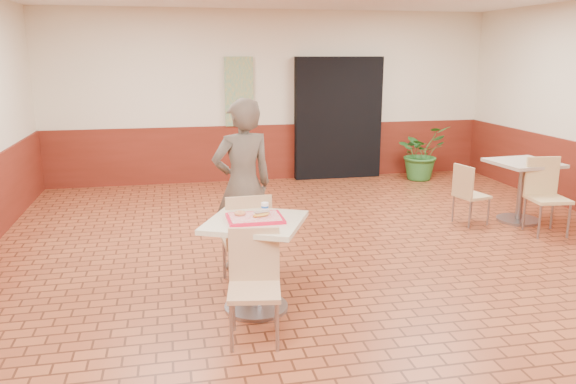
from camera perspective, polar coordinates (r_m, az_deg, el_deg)
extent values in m
cube|color=brown|center=(5.75, 7.53, -9.27)|extent=(8.00, 10.00, 0.01)
cube|color=beige|center=(10.17, -1.62, 9.65)|extent=(8.00, 0.01, 3.00)
cube|color=maroon|center=(10.27, -1.56, 4.07)|extent=(8.00, 0.04, 1.00)
cube|color=black|center=(10.37, 5.11, 7.47)|extent=(1.60, 0.22, 2.20)
cube|color=gray|center=(10.01, -4.99, 10.11)|extent=(0.50, 0.03, 1.20)
cube|color=beige|center=(4.92, -3.37, -3.09)|extent=(0.80, 0.80, 0.04)
cylinder|color=gray|center=(5.05, -3.30, -7.65)|extent=(0.09, 0.09, 0.80)
cylinder|color=gray|center=(5.21, -3.25, -11.56)|extent=(0.58, 0.58, 0.03)
cube|color=tan|center=(4.51, -3.45, -10.08)|extent=(0.47, 0.47, 0.04)
cube|color=tan|center=(4.59, -3.46, -6.33)|extent=(0.41, 0.10, 0.45)
cylinder|color=gray|center=(4.45, -5.78, -13.62)|extent=(0.03, 0.03, 0.40)
cylinder|color=gray|center=(4.45, -1.09, -13.59)|extent=(0.03, 0.03, 0.40)
cylinder|color=gray|center=(4.77, -5.55, -11.66)|extent=(0.03, 0.03, 0.40)
cylinder|color=gray|center=(4.76, -1.21, -11.62)|extent=(0.03, 0.03, 0.40)
cube|color=tan|center=(5.58, -4.34, -4.96)|extent=(0.46, 0.46, 0.04)
cube|color=tan|center=(5.31, -3.99, -2.95)|extent=(0.44, 0.06, 0.48)
cylinder|color=gray|center=(5.87, -2.82, -6.42)|extent=(0.03, 0.03, 0.43)
cylinder|color=gray|center=(5.81, -6.49, -6.72)|extent=(0.03, 0.03, 0.43)
cylinder|color=gray|center=(5.52, -1.98, -7.75)|extent=(0.03, 0.03, 0.43)
cylinder|color=gray|center=(5.46, -5.90, -8.09)|extent=(0.03, 0.03, 0.43)
imported|color=brown|center=(5.89, -4.61, 0.68)|extent=(0.75, 0.59, 1.82)
cube|color=red|center=(4.91, -3.38, -2.69)|extent=(0.48, 0.38, 0.03)
cube|color=#E18585|center=(4.90, -3.38, -2.52)|extent=(0.43, 0.32, 0.00)
torus|color=#D3814D|center=(4.95, -4.91, -2.16)|extent=(0.11, 0.11, 0.03)
ellipsoid|color=#EBB644|center=(4.89, -2.69, -2.27)|extent=(0.17, 0.12, 0.04)
cube|color=silver|center=(4.89, -2.70, -2.00)|extent=(0.15, 0.10, 0.01)
ellipsoid|color=#BB6619|center=(4.87, -3.38, -2.48)|extent=(0.04, 0.03, 0.02)
cylinder|color=white|center=(5.03, -2.36, -1.55)|extent=(0.07, 0.07, 0.08)
cylinder|color=blue|center=(5.03, -2.36, -1.50)|extent=(0.07, 0.07, 0.02)
cube|color=#B2A18F|center=(8.22, 22.83, 2.74)|extent=(0.79, 0.79, 0.04)
cylinder|color=gray|center=(8.31, 22.56, -0.09)|extent=(0.09, 0.09, 0.79)
cylinder|color=gray|center=(8.40, 22.32, -2.61)|extent=(0.57, 0.57, 0.03)
cube|color=#D3B47E|center=(7.96, 18.16, -0.37)|extent=(0.45, 0.45, 0.04)
cube|color=#D3B47E|center=(7.79, 17.36, 1.09)|extent=(0.11, 0.37, 0.41)
cylinder|color=gray|center=(8.00, 19.68, -1.91)|extent=(0.03, 0.03, 0.37)
cylinder|color=gray|center=(8.23, 18.12, -1.37)|extent=(0.03, 0.03, 0.37)
cylinder|color=gray|center=(7.79, 17.98, -2.21)|extent=(0.03, 0.03, 0.37)
cylinder|color=gray|center=(8.01, 16.42, -1.64)|extent=(0.03, 0.03, 0.37)
cube|color=#E4C689|center=(7.84, 24.91, -0.67)|extent=(0.50, 0.50, 0.04)
cube|color=#E4C689|center=(7.95, 24.39, 1.55)|extent=(0.45, 0.08, 0.49)
cylinder|color=gray|center=(7.64, 24.19, -2.80)|extent=(0.03, 0.03, 0.44)
cylinder|color=gray|center=(7.84, 26.63, -2.67)|extent=(0.03, 0.03, 0.44)
cylinder|color=gray|center=(7.96, 22.87, -2.03)|extent=(0.03, 0.03, 0.44)
cylinder|color=gray|center=(8.15, 25.25, -1.92)|extent=(0.03, 0.03, 0.44)
imported|color=#2F732E|center=(10.53, 13.36, 3.91)|extent=(1.10, 1.03, 0.99)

